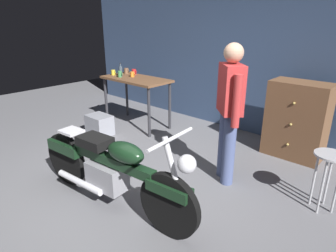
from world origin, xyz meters
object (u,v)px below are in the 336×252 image
(wooden_dresser, at_px, (297,120))
(mug_orange_travel, at_px, (132,74))
(mug_red_diner, at_px, (134,72))
(mug_green_speckled, at_px, (120,74))
(storage_bin, at_px, (100,125))
(bottle, at_px, (121,71))
(mug_brown_stoneware, at_px, (126,71))
(shop_stool, at_px, (329,167))
(motorcycle, at_px, (110,169))
(mug_yellow_tall, at_px, (113,72))
(person_standing, at_px, (229,109))

(wooden_dresser, distance_m, mug_orange_travel, 2.89)
(mug_orange_travel, bearing_deg, mug_red_diner, 129.98)
(mug_red_diner, height_order, mug_green_speckled, mug_green_speckled)
(storage_bin, height_order, mug_green_speckled, mug_green_speckled)
(mug_green_speckled, xyz_separation_m, bottle, (-0.08, 0.09, 0.04))
(storage_bin, xyz_separation_m, mug_brown_stoneware, (-0.33, 0.94, 0.78))
(mug_green_speckled, bearing_deg, shop_stool, -4.71)
(wooden_dresser, xyz_separation_m, bottle, (-3.02, -0.70, 0.45))
(motorcycle, xyz_separation_m, mug_yellow_tall, (-2.23, 1.81, 0.50))
(motorcycle, distance_m, storage_bin, 2.18)
(motorcycle, bearing_deg, person_standing, 60.22)
(mug_orange_travel, xyz_separation_m, mug_green_speckled, (-0.14, -0.17, 0.01))
(mug_green_speckled, bearing_deg, bottle, 134.01)
(shop_stool, distance_m, storage_bin, 3.56)
(motorcycle, distance_m, mug_green_speckled, 2.68)
(shop_stool, height_order, storage_bin, shop_stool)
(wooden_dresser, bearing_deg, bottle, -167.02)
(shop_stool, xyz_separation_m, mug_yellow_tall, (-3.92, 0.36, 0.45))
(shop_stool, bearing_deg, storage_bin, -174.94)
(mug_red_diner, relative_size, mug_green_speckled, 1.06)
(mug_orange_travel, height_order, mug_red_diner, mug_red_diner)
(mug_red_diner, xyz_separation_m, bottle, (-0.09, -0.25, 0.04))
(shop_stool, height_order, wooden_dresser, wooden_dresser)
(storage_bin, height_order, mug_brown_stoneware, mug_brown_stoneware)
(wooden_dresser, relative_size, storage_bin, 2.50)
(person_standing, height_order, wooden_dresser, person_standing)
(wooden_dresser, bearing_deg, mug_orange_travel, -167.72)
(mug_orange_travel, relative_size, mug_yellow_tall, 1.00)
(storage_bin, height_order, mug_red_diner, mug_red_diner)
(wooden_dresser, height_order, mug_green_speckled, wooden_dresser)
(mug_orange_travel, bearing_deg, person_standing, -14.73)
(person_standing, height_order, mug_brown_stoneware, person_standing)
(person_standing, distance_m, mug_yellow_tall, 2.87)
(mug_orange_travel, relative_size, bottle, 0.46)
(mug_red_diner, height_order, mug_yellow_tall, mug_red_diner)
(motorcycle, xyz_separation_m, person_standing, (0.60, 1.30, 0.48))
(mug_yellow_tall, bearing_deg, bottle, 9.48)
(shop_stool, distance_m, mug_red_diner, 3.73)
(storage_bin, distance_m, mug_green_speckled, 1.00)
(person_standing, bearing_deg, storage_bin, 47.06)
(shop_stool, bearing_deg, mug_red_diner, 170.12)
(wooden_dresser, height_order, storage_bin, wooden_dresser)
(motorcycle, bearing_deg, storage_bin, 143.00)
(mug_yellow_tall, bearing_deg, mug_red_diner, 45.71)
(person_standing, height_order, shop_stool, person_standing)
(storage_bin, bearing_deg, motorcycle, -31.93)
(bottle, bearing_deg, mug_red_diner, 70.22)
(person_standing, relative_size, mug_yellow_tall, 15.18)
(shop_stool, relative_size, mug_orange_travel, 5.82)
(motorcycle, xyz_separation_m, storage_bin, (-1.84, 1.15, -0.28))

